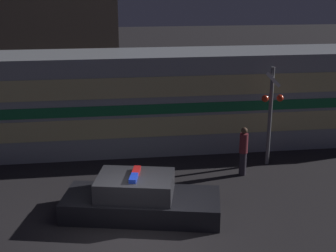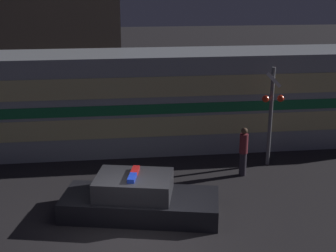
# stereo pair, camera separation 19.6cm
# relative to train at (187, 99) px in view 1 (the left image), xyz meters

# --- Properties ---
(ground_plane) EXTENTS (120.00, 120.00, 0.00)m
(ground_plane) POSITION_rel_train_xyz_m (-2.68, -7.13, -1.94)
(ground_plane) COLOR #262326
(train) EXTENTS (21.71, 2.93, 3.88)m
(train) POSITION_rel_train_xyz_m (0.00, 0.00, 0.00)
(train) COLOR #999EA5
(train) RESTS_ON ground_plane
(police_car) EXTENTS (4.80, 2.73, 1.33)m
(police_car) POSITION_rel_train_xyz_m (-2.45, -6.03, -1.45)
(police_car) COLOR black
(police_car) RESTS_ON ground_plane
(pedestrian) EXTENTS (0.30, 0.30, 1.76)m
(pedestrian) POSITION_rel_train_xyz_m (1.38, -3.58, -1.04)
(pedestrian) COLOR #2D2833
(pedestrian) RESTS_ON ground_plane
(crossing_signal_near) EXTENTS (0.80, 0.34, 3.67)m
(crossing_signal_near) POSITION_rel_train_xyz_m (2.59, -2.75, 0.15)
(crossing_signal_near) COLOR slate
(crossing_signal_near) RESTS_ON ground_plane
(building_left) EXTENTS (6.26, 4.80, 10.63)m
(building_left) POSITION_rel_train_xyz_m (-5.61, 8.50, 3.37)
(building_left) COLOR brown
(building_left) RESTS_ON ground_plane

